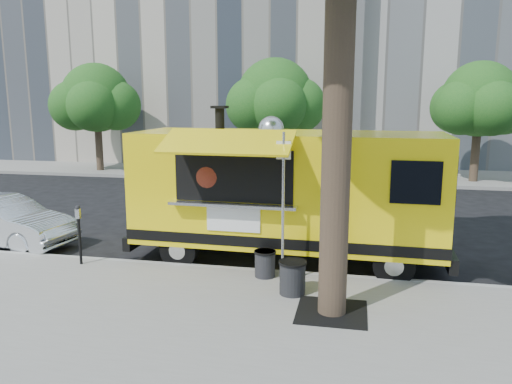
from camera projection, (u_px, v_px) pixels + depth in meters
The scene contains 14 objects.
ground at pixel (227, 260), 11.82m from camera, with size 120.00×120.00×0.00m, color black.
sidewalk at pixel (163, 334), 7.96m from camera, with size 60.00×6.00×0.15m, color gray.
curb at pixel (216, 270), 10.91m from camera, with size 60.00×0.14×0.16m, color #999993.
far_sidewalk at pixel (297, 174), 24.80m from camera, with size 60.00×5.00×0.15m, color gray.
tree_well at pixel (332, 312), 8.59m from camera, with size 1.20×1.20×0.02m, color black.
far_tree_a at pixel (96, 98), 24.94m from camera, with size 3.42×3.42×5.36m.
far_tree_b at pixel (275, 97), 23.53m from camera, with size 3.60×3.60×5.50m.
far_tree_c at pixel (480, 99), 21.49m from camera, with size 3.24×3.24×5.21m.
sign_post at pixel (283, 199), 9.68m from camera, with size 0.28×0.06×3.00m.
parking_meter at pixel (79, 228), 10.93m from camera, with size 0.11×0.11×1.33m.
food_truck at pixel (285, 191), 11.41m from camera, with size 7.29×3.43×3.58m.
sedan at pixel (4, 222), 12.89m from camera, with size 1.34×3.85×1.27m, color silver.
trash_bin_left at pixel (265, 263), 10.26m from camera, with size 0.46×0.46×0.55m.
trash_bin_right at pixel (292, 277), 9.34m from camera, with size 0.53×0.53×0.63m.
Camera 1 is at (2.94, -10.95, 3.78)m, focal length 35.00 mm.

